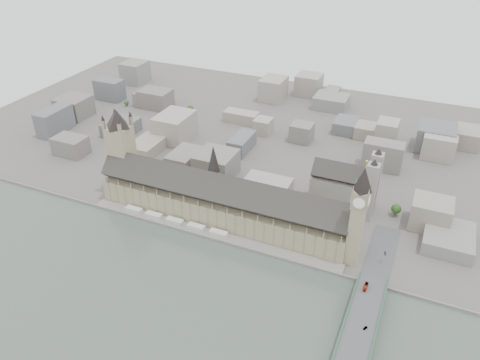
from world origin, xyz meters
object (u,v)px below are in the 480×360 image
at_px(car_approach, 385,253).
at_px(elizabeth_tower, 359,210).
at_px(palace_of_westminster, 221,201).
at_px(westminster_bridge, 355,345).
at_px(car_silver, 365,328).
at_px(red_bus_north, 366,287).
at_px(victoria_tower, 121,148).
at_px(westminster_abbey, 346,186).

bearing_deg(car_approach, elizabeth_tower, -168.75).
xyz_separation_m(palace_of_westminster, westminster_bridge, (162.00, -107.20, -17.58)).
bearing_deg(westminster_bridge, elizabeth_tower, 104.11).
xyz_separation_m(elizabeth_tower, car_approach, (27.96, 11.54, -47.17)).
height_order(elizabeth_tower, car_silver, elizabeth_tower).
xyz_separation_m(red_bus_north, car_approach, (8.10, 50.83, -0.83)).
height_order(victoria_tower, westminster_bridge, victoria_tower).
height_order(palace_of_westminster, westminster_abbey, westminster_abbey).
bearing_deg(elizabeth_tower, car_silver, -71.28).
bearing_deg(victoria_tower, red_bus_north, -11.57).
distance_m(victoria_tower, red_bus_north, 288.95).
bearing_deg(westminster_bridge, palace_of_westminster, 146.51).
bearing_deg(red_bus_north, car_approach, 82.89).
xyz_separation_m(westminster_bridge, car_silver, (3.85, 13.31, 5.78)).
distance_m(westminster_abbey, car_approach, 94.47).
relative_size(victoria_tower, red_bus_north, 9.34).
distance_m(victoria_tower, car_silver, 307.99).
relative_size(elizabeth_tower, red_bus_north, 10.04).
height_order(westminster_bridge, car_silver, car_silver).
bearing_deg(car_silver, victoria_tower, -174.35).
bearing_deg(victoria_tower, car_silver, -19.19).
xyz_separation_m(palace_of_westminster, red_bus_north, (157.86, -50.99, -10.96)).
bearing_deg(victoria_tower, palace_of_westminster, -2.96).
distance_m(palace_of_westminster, car_approach, 166.38).
bearing_deg(car_silver, red_bus_north, 125.40).
xyz_separation_m(palace_of_westminster, westminster_abbey, (110.92, 75.30, 2.38)).
xyz_separation_m(palace_of_westminster, car_silver, (165.85, -93.89, -11.80)).
bearing_deg(elizabeth_tower, victoria_tower, 176.04).
relative_size(elizabeth_tower, westminster_abbey, 1.58).
xyz_separation_m(victoria_tower, car_silver, (287.85, -100.19, -44.30)).
xyz_separation_m(westminster_abbey, red_bus_north, (46.93, -126.29, -13.34)).
distance_m(westminster_abbey, red_bus_north, 135.39).
bearing_deg(palace_of_westminster, westminster_abbey, 34.17).
height_order(red_bus_north, car_silver, red_bus_north).
relative_size(westminster_bridge, westminster_abbey, 4.78).
bearing_deg(westminster_bridge, car_silver, 73.86).
distance_m(elizabeth_tower, westminster_bridge, 111.81).
bearing_deg(car_silver, westminster_bridge, -81.30).
relative_size(palace_of_westminster, elizabeth_tower, 2.47).
relative_size(palace_of_westminster, car_approach, 57.91).
height_order(elizabeth_tower, red_bus_north, elizabeth_tower).
height_order(victoria_tower, car_approach, victoria_tower).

